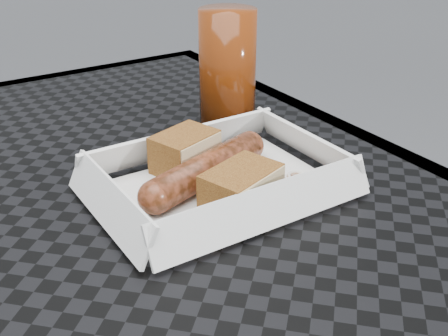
% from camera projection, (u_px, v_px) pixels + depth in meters
% --- Properties ---
extents(patio_table, '(0.80, 0.80, 0.74)m').
position_uv_depth(patio_table, '(51.00, 261.00, 0.59)').
color(patio_table, black).
rests_on(patio_table, ground).
extents(food_tray, '(0.22, 0.15, 0.00)m').
position_uv_depth(food_tray, '(219.00, 188.00, 0.58)').
color(food_tray, white).
rests_on(food_tray, patio_table).
extents(bratwurst, '(0.17, 0.08, 0.03)m').
position_uv_depth(bratwurst, '(206.00, 169.00, 0.57)').
color(bratwurst, brown).
rests_on(bratwurst, food_tray).
extents(bread_near, '(0.08, 0.07, 0.04)m').
position_uv_depth(bread_near, '(185.00, 152.00, 0.60)').
color(bread_near, brown).
rests_on(bread_near, food_tray).
extents(bread_far, '(0.09, 0.07, 0.04)m').
position_uv_depth(bread_far, '(241.00, 187.00, 0.53)').
color(bread_far, brown).
rests_on(bread_far, food_tray).
extents(veg_garnish, '(0.03, 0.03, 0.00)m').
position_uv_depth(veg_garnish, '(293.00, 183.00, 0.58)').
color(veg_garnish, '#F35A0A').
rests_on(veg_garnish, food_tray).
extents(drink_glass, '(0.07, 0.07, 0.15)m').
position_uv_depth(drink_glass, '(227.00, 71.00, 0.69)').
color(drink_glass, '#5A2107').
rests_on(drink_glass, patio_table).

